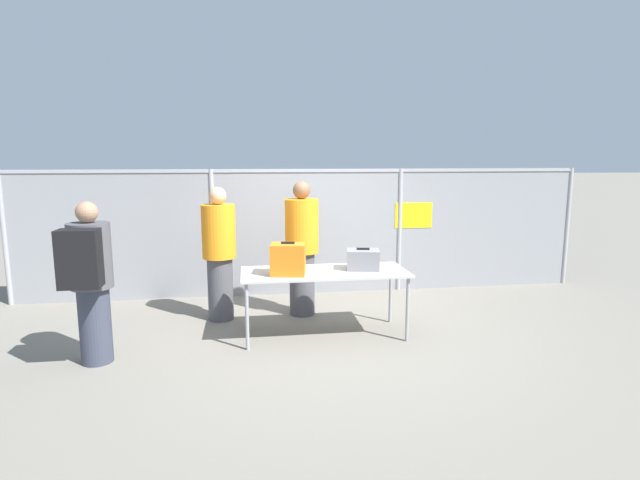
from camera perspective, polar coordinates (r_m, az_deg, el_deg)
ground_plane at (r=5.99m, az=1.13°, el=-11.03°), size 120.00×120.00×0.00m
fence_section at (r=7.66m, az=-1.21°, el=1.31°), size 8.73×0.07×1.93m
inspection_table at (r=5.86m, az=0.51°, el=-4.10°), size 1.94×0.80×0.78m
suitcase_orange at (r=5.64m, az=-3.67°, el=-2.22°), size 0.43×0.35×0.38m
suitcase_grey at (r=5.94m, az=4.93°, el=-2.24°), size 0.43×0.36×0.26m
traveler_hooded at (r=5.48m, az=-24.82°, el=-3.86°), size 0.41×0.64×1.67m
security_worker_near at (r=6.61m, az=-2.09°, el=-0.78°), size 0.44×0.44×1.79m
security_worker_far at (r=6.53m, az=-11.44°, el=-1.37°), size 0.43×0.43×1.73m
utility_trailer at (r=9.85m, az=5.23°, el=-0.67°), size 4.08×1.97×0.63m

